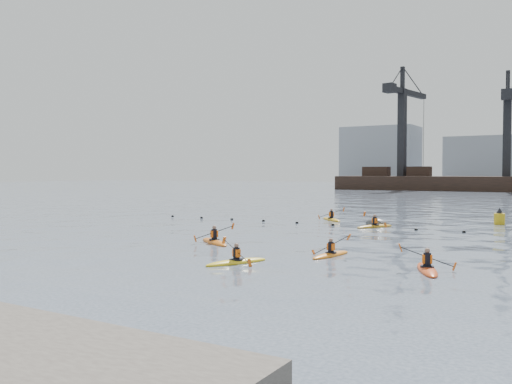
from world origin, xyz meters
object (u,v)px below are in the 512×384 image
kayaker_0 (331,254)px  kayaker_1 (236,261)px  mooring_buoy (379,226)px  kayaker_5 (331,219)px  kayaker_4 (427,268)px  kayaker_2 (214,241)px  kayaker_3 (375,226)px  nav_buoy (499,219)px

kayaker_0 → kayaker_1: bearing=-115.2°
mooring_buoy → kayaker_5: bearing=154.0°
kayaker_4 → kayaker_5: size_ratio=1.13×
kayaker_4 → mooring_buoy: kayaker_4 is taller
kayaker_4 → kayaker_0: bearing=-40.1°
kayaker_5 → kayaker_0: bearing=-111.8°
kayaker_2 → mooring_buoy: kayaker_2 is taller
kayaker_3 → nav_buoy: size_ratio=2.29×
kayaker_1 → kayaker_4: (7.30, 2.33, 0.00)m
kayaker_2 → mooring_buoy: size_ratio=1.62×
kayaker_2 → kayaker_3: bearing=15.1°
kayaker_0 → mooring_buoy: bearing=108.6°
kayaker_0 → kayaker_5: kayaker_0 is taller
kayaker_5 → kayaker_1: bearing=-122.1°
kayaker_1 → nav_buoy: size_ratio=2.16×
mooring_buoy → kayaker_2: bearing=-107.8°
kayaker_5 → kayaker_2: bearing=-134.3°
kayaker_0 → nav_buoy: (4.64, 20.67, 0.33)m
kayaker_4 → mooring_buoy: 18.32m
kayaker_4 → mooring_buoy: (-7.42, 16.75, -0.10)m
kayaker_0 → kayaker_2: (-7.25, 1.02, 0.01)m
kayaker_0 → kayaker_1: 4.70m
nav_buoy → kayaker_0: bearing=-102.6°
kayaker_1 → kayaker_5: 21.90m
kayaker_2 → nav_buoy: (11.89, 19.64, 0.32)m
kayaker_5 → nav_buoy: nav_buoy is taller
kayaker_0 → kayaker_3: (-2.57, 13.77, 0.01)m
kayaker_0 → mooring_buoy: kayaker_0 is taller
kayaker_1 → kayaker_3: (0.04, 17.69, 0.01)m
kayaker_1 → kayaker_2: bearing=156.7°
kayaker_0 → kayaker_2: kayaker_0 is taller
kayaker_1 → mooring_buoy: (-0.12, 19.08, -0.09)m
kayaker_0 → kayaker_4: (4.70, -1.58, 0.01)m
kayaker_0 → kayaker_1: size_ratio=0.98×
kayaker_4 → kayaker_2: bearing=-33.8°
kayaker_2 → kayaker_4: 12.23m
kayaker_1 → kayaker_5: bearing=126.0°
kayaker_1 → kayaker_3: kayaker_3 is taller
kayaker_2 → kayaker_5: (-0.14, 16.43, -0.00)m
kayaker_3 → kayaker_4: kayaker_4 is taller
kayaker_2 → kayaker_5: kayaker_2 is taller
kayaker_1 → kayaker_2: 6.78m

